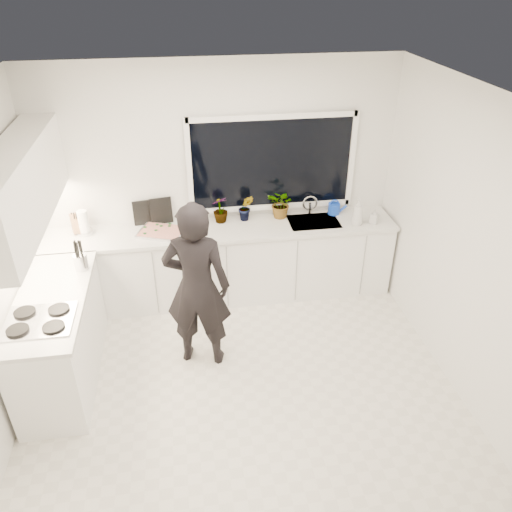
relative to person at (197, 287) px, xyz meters
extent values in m
cube|color=beige|center=(0.36, -0.38, -0.88)|extent=(4.00, 3.50, 0.02)
cube|color=white|center=(0.36, 1.38, 0.48)|extent=(4.00, 0.02, 2.70)
cube|color=white|center=(2.37, -0.38, 0.48)|extent=(0.02, 3.50, 2.70)
cube|color=white|center=(0.36, -0.38, 1.84)|extent=(4.00, 3.50, 0.02)
cube|color=black|center=(0.96, 1.34, 0.68)|extent=(1.80, 0.02, 1.00)
cube|color=white|center=(0.36, 1.07, -0.43)|extent=(3.92, 0.58, 0.88)
cube|color=white|center=(-1.31, -0.03, -0.43)|extent=(0.58, 1.60, 0.88)
cube|color=silver|center=(0.36, 1.06, 0.03)|extent=(3.94, 0.62, 0.04)
cube|color=silver|center=(-1.31, -0.03, 0.03)|extent=(0.62, 1.60, 0.04)
cube|color=white|center=(-1.43, 0.32, 0.98)|extent=(0.34, 2.10, 0.70)
cube|color=silver|center=(1.41, 1.07, 0.00)|extent=(0.58, 0.42, 0.14)
cylinder|color=silver|center=(1.41, 1.27, 0.16)|extent=(0.03, 0.03, 0.22)
cube|color=black|center=(-1.33, -0.38, 0.06)|extent=(0.56, 0.48, 0.03)
imported|color=black|center=(0.00, 0.00, 0.00)|extent=(0.72, 0.55, 1.75)
cube|color=#B5B5B9|center=(-0.33, 1.04, 0.06)|extent=(0.59, 0.52, 0.03)
cube|color=#AF2B17|center=(-0.33, 1.04, 0.08)|extent=(0.54, 0.46, 0.01)
cylinder|color=blue|center=(1.69, 1.23, 0.11)|extent=(0.15, 0.15, 0.13)
cylinder|color=white|center=(-1.16, 1.17, 0.18)|extent=(0.14, 0.14, 0.26)
cube|color=#A1814A|center=(-1.23, 1.21, 0.16)|extent=(0.16, 0.14, 0.22)
cylinder|color=silver|center=(-1.10, 0.42, 0.13)|extent=(0.15, 0.15, 0.16)
cube|color=black|center=(-0.53, 1.31, 0.19)|extent=(0.22, 0.05, 0.28)
cube|color=black|center=(-0.33, 1.31, 0.20)|extent=(0.25, 0.06, 0.30)
imported|color=#26662D|center=(0.34, 1.23, 0.20)|extent=(0.23, 0.23, 0.30)
imported|color=#26662D|center=(0.64, 1.23, 0.20)|extent=(0.18, 0.15, 0.31)
imported|color=#26662D|center=(1.06, 1.23, 0.22)|extent=(0.41, 0.41, 0.34)
imported|color=#D8BF66|center=(1.87, 0.92, 0.21)|extent=(0.17, 0.17, 0.32)
imported|color=#D8BF66|center=(2.07, 0.92, 0.14)|extent=(0.12, 0.12, 0.18)
camera|label=1|loc=(-0.05, -3.92, 2.66)|focal=35.00mm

